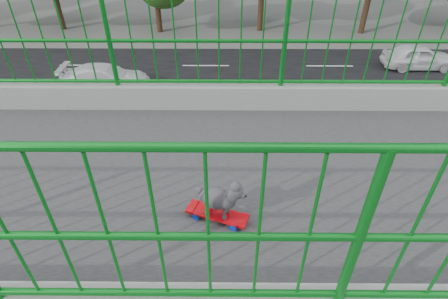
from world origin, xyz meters
TOP-DOWN VIEW (x-y plane):
  - road at (-13.00, 0.00)m, footprint 18.00×90.00m
  - footbridge at (0.00, 0.00)m, footprint 3.00×24.00m
  - railing at (0.00, 0.00)m, footprint 3.00×24.00m
  - skateboard at (0.51, 1.27)m, footprint 0.32×0.54m
  - poodle at (0.52, 1.29)m, footprint 0.26×0.40m
  - car_2 at (-12.40, -4.98)m, footprint 2.31×5.01m
  - car_3 at (-15.60, -5.40)m, footprint 2.00×4.92m
  - car_4 at (-18.80, 13.44)m, footprint 1.77×4.39m
  - car_6 at (-9.20, 2.73)m, footprint 2.40×5.21m

SIDE VIEW (x-z plane):
  - road at x=-13.00m, z-range 0.00..0.02m
  - car_2 at x=-12.40m, z-range 0.00..1.39m
  - car_3 at x=-15.60m, z-range 0.00..1.43m
  - car_6 at x=-9.20m, z-range 0.00..1.45m
  - car_4 at x=-18.80m, z-range 0.00..1.50m
  - footbridge at x=0.00m, z-range 1.72..8.72m
  - skateboard at x=0.51m, z-range 7.02..7.09m
  - railing at x=0.00m, z-range 6.50..7.92m
  - poodle at x=0.52m, z-range 7.08..7.44m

